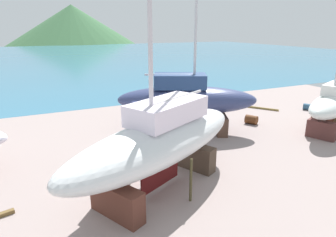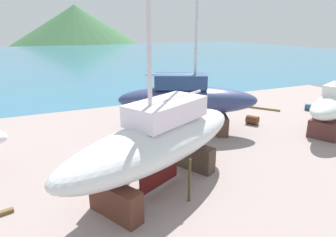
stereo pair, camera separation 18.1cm
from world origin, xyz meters
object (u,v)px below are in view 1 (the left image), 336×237
Objects in this scene: sailboat_small_center at (186,99)px; barrel_tipped_center at (251,120)px; sailboat_far_slipway at (161,139)px; sailboat_large_starboard at (333,105)px; barrel_by_slipway at (309,107)px; barrel_tipped_right at (248,100)px.

sailboat_small_center reaches higher than barrel_tipped_center.
sailboat_large_starboard is at bearing 161.35° from sailboat_far_slipway.
barrel_tipped_center is 7.36m from barrel_by_slipway.
sailboat_far_slipway is (-13.96, -1.94, 0.42)m from sailboat_large_starboard.
sailboat_small_center is 5.85m from barrel_tipped_center.
sailboat_large_starboard reaches higher than barrel_tipped_right.
sailboat_far_slipway reaches higher than barrel_tipped_right.
sailboat_large_starboard is (9.30, -4.26, -0.39)m from sailboat_small_center.
barrel_by_slipway is (3.46, 4.63, -1.71)m from sailboat_large_starboard.
sailboat_far_slipway is at bearing -142.89° from barrel_tipped_right.
barrel_tipped_right is 5.30m from barrel_by_slipway.
barrel_by_slipway is (7.30, 0.90, -0.06)m from barrel_tipped_center.
sailboat_small_center is 18.43× the size of barrel_tipped_center.
sailboat_large_starboard is at bearing -44.11° from barrel_tipped_center.
barrel_tipped_center is (10.12, 5.67, -2.07)m from sailboat_far_slipway.
sailboat_small_center is at bearing -178.31° from barrel_by_slipway.
barrel_tipped_right is at bearing 132.99° from barrel_by_slipway.
sailboat_far_slipway is at bearing -101.05° from sailboat_small_center.
barrel_tipped_center is 0.96× the size of barrel_by_slipway.
sailboat_small_center is at bearing -153.51° from sailboat_far_slipway.
sailboat_large_starboard is at bearing -126.75° from barrel_by_slipway.
sailboat_large_starboard reaches higher than barrel_by_slipway.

